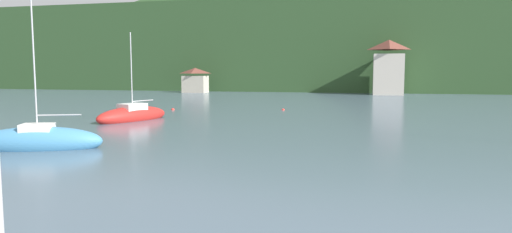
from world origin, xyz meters
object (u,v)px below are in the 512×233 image
sailboat_mid_3 (38,141)px  sailboat_far_6 (133,115)px  shore_building_west (195,81)px  mooring_buoy_mid (173,110)px  shore_building_westcentral (388,68)px  mooring_buoy_far (283,110)px

sailboat_mid_3 → sailboat_far_6: bearing=-103.1°
sailboat_far_6 → shore_building_west: bearing=-145.2°
shore_building_west → mooring_buoy_mid: (13.50, -42.54, -2.67)m
shore_building_west → sailboat_mid_3: sailboat_mid_3 is taller
shore_building_westcentral → sailboat_mid_3: shore_building_westcentral is taller
shore_building_westcentral → mooring_buoy_far: bearing=-109.5°
shore_building_westcentral → mooring_buoy_far: (-14.41, -40.68, -5.40)m
shore_building_west → shore_building_westcentral: (41.45, 1.12, 2.73)m
shore_building_west → sailboat_mid_3: size_ratio=0.49×
mooring_buoy_mid → sailboat_far_6: bearing=-84.9°
shore_building_west → shore_building_westcentral: shore_building_westcentral is taller
shore_building_west → shore_building_westcentral: bearing=1.6°
mooring_buoy_mid → sailboat_mid_3: bearing=-83.1°
shore_building_westcentral → mooring_buoy_far: shore_building_westcentral is taller
mooring_buoy_mid → mooring_buoy_far: (13.54, 2.99, 0.00)m
sailboat_mid_3 → sailboat_far_6: sailboat_mid_3 is taller
sailboat_mid_3 → sailboat_far_6: size_ratio=1.22×
sailboat_mid_3 → mooring_buoy_far: size_ratio=29.67×
mooring_buoy_far → mooring_buoy_mid: bearing=-167.5°
shore_building_westcentral → sailboat_far_6: size_ratio=1.21×
shore_building_westcentral → mooring_buoy_far: size_ratio=29.52×
shore_building_westcentral → mooring_buoy_mid: bearing=-122.6°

